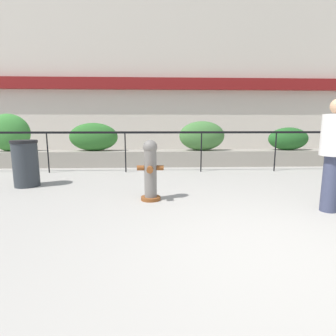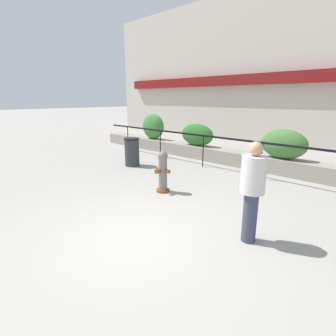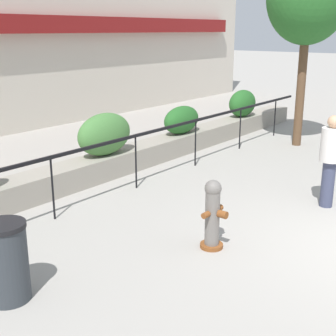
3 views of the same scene
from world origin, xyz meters
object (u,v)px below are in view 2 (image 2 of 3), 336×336
at_px(hedge_bush_0, 153,126).
at_px(trash_bin, 132,152).
at_px(hedge_bush_2, 284,144).
at_px(pedestrian, 252,186).
at_px(hedge_bush_1, 197,135).
at_px(fire_hydrant, 163,171).

bearing_deg(hedge_bush_0, trash_bin, -56.78).
height_order(hedge_bush_2, pedestrian, pedestrian).
distance_m(hedge_bush_0, pedestrian, 8.65).
height_order(hedge_bush_0, trash_bin, hedge_bush_0).
bearing_deg(hedge_bush_1, hedge_bush_0, 180.00).
xyz_separation_m(hedge_bush_2, trash_bin, (-4.31, -2.71, -0.46)).
bearing_deg(trash_bin, hedge_bush_1, 72.72).
xyz_separation_m(hedge_bush_2, pedestrian, (1.23, -4.61, 0.02)).
bearing_deg(trash_bin, hedge_bush_0, 123.22).
xyz_separation_m(hedge_bush_1, trash_bin, (-0.84, -2.71, -0.44)).
bearing_deg(hedge_bush_1, pedestrian, -44.45).
height_order(hedge_bush_0, pedestrian, pedestrian).
height_order(hedge_bush_0, fire_hydrant, hedge_bush_0).
height_order(hedge_bush_1, hedge_bush_2, hedge_bush_2).
distance_m(hedge_bush_0, fire_hydrant, 5.98).
distance_m(hedge_bush_2, trash_bin, 5.11).
height_order(fire_hydrant, pedestrian, pedestrian).
xyz_separation_m(hedge_bush_0, hedge_bush_1, (2.62, 0.00, -0.14)).
xyz_separation_m(pedestrian, trash_bin, (-5.54, 1.90, -0.48)).
xyz_separation_m(hedge_bush_1, pedestrian, (4.70, -4.61, 0.04)).
bearing_deg(pedestrian, trash_bin, 161.06).
relative_size(hedge_bush_2, fire_hydrant, 1.36).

